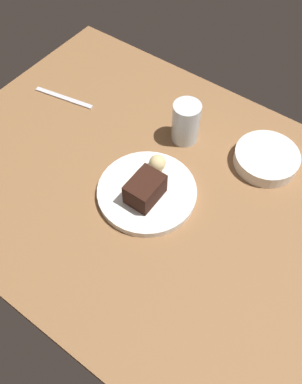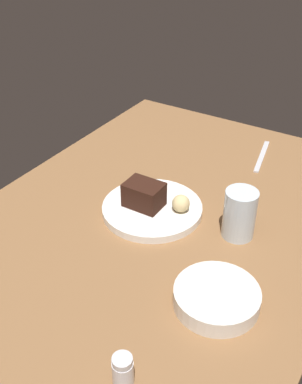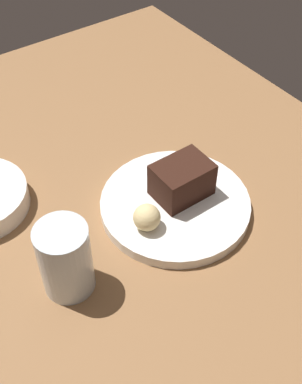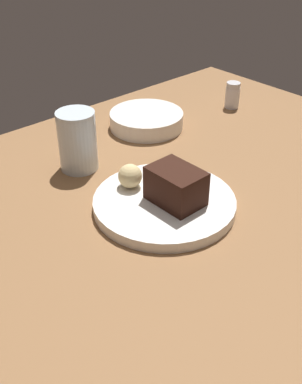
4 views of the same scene
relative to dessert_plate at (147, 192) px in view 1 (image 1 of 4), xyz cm
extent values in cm
cube|color=brown|center=(1.70, 2.83, -2.46)|extent=(120.00, 84.00, 3.00)
cylinder|color=white|center=(0.00, 0.00, 0.00)|extent=(24.42, 24.42, 1.92)
cube|color=black|center=(0.83, -1.82, 4.01)|extent=(6.68, 9.06, 6.10)
sphere|color=#DBC184|center=(-1.81, 6.88, 3.09)|extent=(4.26, 4.26, 4.26)
cylinder|color=silver|center=(-2.89, 21.14, 4.89)|extent=(7.36, 7.36, 11.70)
cylinder|color=white|center=(18.99, 26.13, 0.84)|extent=(16.61, 16.61, 3.61)
cube|color=silver|center=(-40.15, 13.04, -0.71)|extent=(18.92, 4.97, 0.50)
camera|label=1|loc=(33.89, -44.77, 81.80)|focal=37.84mm
camera|label=2|loc=(79.10, 48.69, 67.38)|focal=43.99mm
camera|label=3|loc=(-42.65, 34.94, 60.00)|focal=46.63mm
camera|label=4|loc=(-46.63, -48.54, 46.24)|focal=44.60mm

